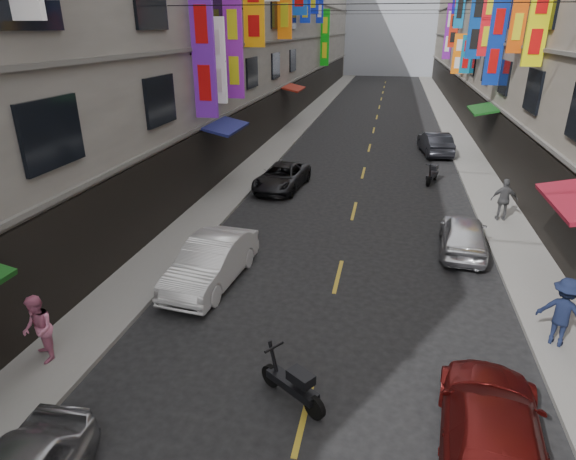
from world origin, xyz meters
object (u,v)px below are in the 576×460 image
at_px(pedestrian_rnear, 563,312).
at_px(car_right_mid, 464,234).
at_px(car_right_far, 435,143).
at_px(scooter_crossing, 293,384).
at_px(car_left_far, 282,177).
at_px(car_left_mid, 211,262).
at_px(pedestrian_rfar, 504,200).
at_px(pedestrian_lfar, 38,329).
at_px(scooter_far_right, 432,174).
at_px(car_right_near, 492,432).

bearing_deg(pedestrian_rnear, car_right_mid, -44.68).
height_order(car_right_mid, car_right_far, car_right_far).
distance_m(scooter_crossing, car_left_far, 14.48).
height_order(car_left_mid, pedestrian_rfar, pedestrian_rfar).
xyz_separation_m(car_left_far, pedestrian_lfar, (-2.47, -14.06, 0.36)).
xyz_separation_m(scooter_far_right, car_right_near, (-0.08, -17.31, 0.20)).
relative_size(car_left_mid, car_right_far, 1.02).
distance_m(car_left_mid, pedestrian_rfar, 11.91).
bearing_deg(pedestrian_rfar, car_right_far, -81.53).
relative_size(scooter_far_right, pedestrian_rnear, 1.00).
height_order(car_left_far, car_right_far, car_right_far).
height_order(scooter_crossing, car_left_mid, car_left_mid).
relative_size(scooter_far_right, car_right_far, 0.42).
distance_m(car_right_mid, pedestrian_rfar, 3.66).
bearing_deg(pedestrian_lfar, car_left_far, 123.49).
relative_size(car_right_mid, car_right_far, 0.90).
height_order(scooter_far_right, pedestrian_rfar, pedestrian_rfar).
distance_m(pedestrian_lfar, pedestrian_rfar, 16.67).
distance_m(car_right_far, pedestrian_rfar, 11.38).
xyz_separation_m(car_right_near, pedestrian_rfar, (2.44, 12.27, 0.32)).
xyz_separation_m(scooter_crossing, car_right_mid, (4.30, 8.42, 0.20)).
xyz_separation_m(scooter_far_right, pedestrian_rfar, (2.36, -5.04, 0.53)).
bearing_deg(car_left_far, pedestrian_lfar, -93.86).
bearing_deg(car_right_far, car_right_near, 80.28).
bearing_deg(car_right_mid, pedestrian_rfar, -116.05).
height_order(car_left_mid, pedestrian_lfar, pedestrian_lfar).
distance_m(scooter_crossing, car_right_mid, 9.46).
xyz_separation_m(car_right_mid, car_right_far, (0.00, 14.36, 0.04)).
bearing_deg(car_left_mid, pedestrian_rnear, -3.00).
xyz_separation_m(pedestrian_rnear, pedestrian_rfar, (0.26, 8.42, -0.03)).
height_order(scooter_far_right, pedestrian_rnear, pedestrian_rnear).
bearing_deg(pedestrian_lfar, scooter_crossing, 43.32).
relative_size(pedestrian_rnear, pedestrian_rfar, 1.04).
height_order(car_right_far, pedestrian_lfar, pedestrian_lfar).
relative_size(scooter_crossing, pedestrian_rfar, 0.91).
bearing_deg(scooter_crossing, car_right_far, 23.96).
height_order(car_left_far, pedestrian_rnear, pedestrian_rnear).
xyz_separation_m(car_right_near, car_right_mid, (0.59, 9.13, -0.00)).
bearing_deg(car_right_near, scooter_crossing, -4.46).
relative_size(scooter_crossing, car_left_far, 0.37).
bearing_deg(pedestrian_lfar, pedestrian_rnear, 58.36).
bearing_deg(pedestrian_rfar, car_right_mid, 58.58).
height_order(car_right_mid, pedestrian_rfar, pedestrian_rfar).
bearing_deg(car_left_far, car_right_near, -58.19).
height_order(car_right_mid, pedestrian_rnear, pedestrian_rnear).
height_order(scooter_far_right, pedestrian_lfar, pedestrian_lfar).
xyz_separation_m(car_left_far, car_right_far, (7.70, 8.71, 0.11)).
relative_size(car_right_far, pedestrian_lfar, 2.55).
distance_m(car_left_mid, car_right_far, 19.86).
xyz_separation_m(car_right_mid, pedestrian_rnear, (1.59, -5.28, 0.35)).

